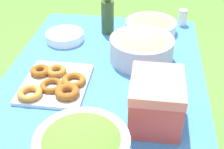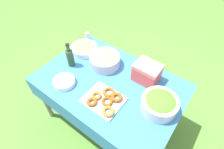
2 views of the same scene
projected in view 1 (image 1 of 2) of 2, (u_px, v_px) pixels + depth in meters
picnic_table at (104, 93)px, 1.50m from camera, size 1.40×0.93×0.73m
salad_bowl at (82, 149)px, 0.99m from camera, size 0.30×0.30×0.14m
pasta_bowl at (142, 47)px, 1.54m from camera, size 0.32×0.32×0.14m
donut_platter at (55, 83)px, 1.38m from camera, size 0.35×0.31×0.05m
plate_stack at (65, 36)px, 1.74m from camera, size 0.21×0.21×0.05m
olive_oil_bottle at (108, 16)px, 1.78m from camera, size 0.07×0.07×0.27m
bread_bowl at (151, 25)px, 1.82m from camera, size 0.30×0.30×0.08m
cooler_box at (156, 101)px, 1.15m from camera, size 0.24×0.19×0.19m
salt_shaker at (183, 17)px, 1.90m from camera, size 0.05×0.05×0.10m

